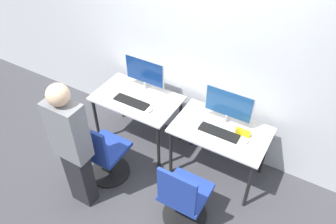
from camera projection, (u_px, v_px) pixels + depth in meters
ground_plane at (163, 171)px, 3.99m from camera, size 20.00×20.00×0.00m
wall_back at (197, 42)px, 3.58m from camera, size 12.00×0.05×2.80m
desk_left at (137, 103)px, 4.01m from camera, size 1.04×0.64×0.71m
monitor_left at (145, 73)px, 3.92m from camera, size 0.53×0.15×0.43m
keyboard_left at (131, 102)px, 3.87m from camera, size 0.44×0.13×0.02m
mouse_left at (150, 110)px, 3.75m from camera, size 0.06×0.09×0.03m
office_chair_left at (104, 155)px, 3.71m from camera, size 0.48×0.48×0.89m
person_left at (72, 145)px, 3.16m from camera, size 0.36×0.21×1.57m
desk_right at (220, 135)px, 3.58m from camera, size 1.04×0.64×0.71m
monitor_right at (228, 105)px, 3.45m from camera, size 0.53×0.15×0.43m
keyboard_right at (219, 132)px, 3.48m from camera, size 0.44×0.13×0.02m
mouse_right at (246, 141)px, 3.37m from camera, size 0.06×0.09×0.03m
office_chair_right at (183, 199)px, 3.27m from camera, size 0.48×0.48×0.89m
placard_right at (243, 132)px, 3.43m from camera, size 0.16×0.03×0.08m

